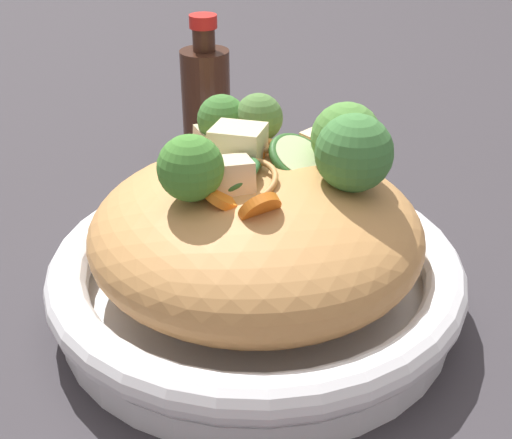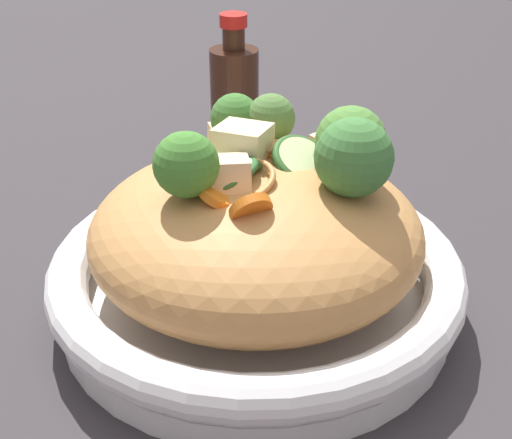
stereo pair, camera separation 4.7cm
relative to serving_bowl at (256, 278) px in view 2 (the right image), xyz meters
The scene contains 8 objects.
ground_plane 0.02m from the serving_bowl, ahead, with size 3.00×3.00×0.00m, color #332F33.
serving_bowl is the anchor object (origin of this frame).
noodle_heap 0.04m from the serving_bowl, 33.28° to the left, with size 0.23×0.23×0.10m.
broccoli_florets 0.10m from the serving_bowl, 13.91° to the left, with size 0.17×0.17×0.07m.
carrot_coins 0.08m from the serving_bowl, 141.80° to the left, with size 0.08×0.14×0.03m.
zucchini_slices 0.08m from the serving_bowl, 80.42° to the left, with size 0.11×0.06×0.03m.
chicken_chunks 0.09m from the serving_bowl, 68.22° to the left, with size 0.13×0.13×0.05m.
soy_sauce_bottle 0.25m from the serving_bowl, 76.16° to the left, with size 0.05×0.05×0.15m.
Camera 2 is at (-0.13, -0.38, 0.30)m, focal length 48.71 mm.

